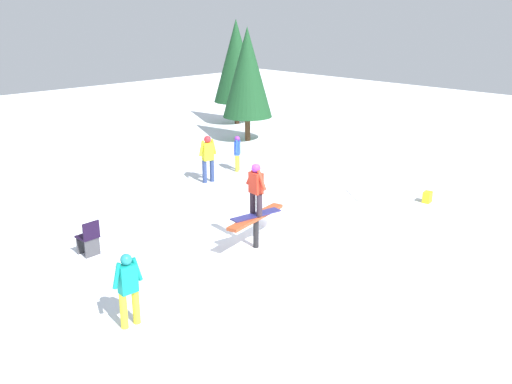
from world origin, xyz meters
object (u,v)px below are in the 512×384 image
backpack_on_snow (427,197)px  pine_tree_far (236,61)px  main_rider_on_rail (256,190)px  loose_snowboard_white (355,195)px  rail_feature (256,221)px  bystander_yellow (208,156)px  folding_chair (89,239)px  pine_tree_near (247,73)px  bystander_blue (237,151)px  bystander_teal (128,286)px

backpack_on_snow → pine_tree_far: 14.05m
main_rider_on_rail → loose_snowboard_white: (-5.13, -0.71, -1.48)m
main_rider_on_rail → pine_tree_far: (-10.30, -11.84, 1.63)m
backpack_on_snow → rail_feature: bearing=-21.4°
bystander_yellow → loose_snowboard_white: 5.06m
rail_feature → pine_tree_far: 15.88m
folding_chair → pine_tree_near: (-11.19, -6.19, 2.57)m
main_rider_on_rail → pine_tree_near: 11.91m
loose_snowboard_white → pine_tree_far: (-5.16, -11.13, 3.11)m
bystander_blue → bystander_yellow: bearing=-27.2°
bystander_yellow → backpack_on_snow: (-3.38, 6.31, -0.73)m
pine_tree_near → rail_feature: bearing=47.2°
bystander_blue → pine_tree_near: size_ratio=0.26×
bystander_blue → pine_tree_far: (-5.93, -6.44, 2.40)m
bystander_yellow → loose_snowboard_white: (-2.41, 4.36, -0.89)m
backpack_on_snow → loose_snowboard_white: bearing=-73.3°
rail_feature → main_rider_on_rail: size_ratio=1.51×
folding_chair → backpack_on_snow: bearing=154.8°
bystander_blue → bystander_teal: bearing=-2.0°
bystander_teal → bystander_blue: 10.69m
bystander_blue → rail_feature: bearing=12.6°
bystander_yellow → pine_tree_near: 6.74m
pine_tree_far → backpack_on_snow: bearing=72.3°
rail_feature → backpack_on_snow: bearing=156.4°
folding_chair → loose_snowboard_white: bearing=164.7°
folding_chair → bystander_blue: bearing=-162.2°
bystander_teal → loose_snowboard_white: size_ratio=1.11×
main_rider_on_rail → bystander_teal: bearing=20.1°
main_rider_on_rail → pine_tree_near: (-8.02, -8.68, 1.49)m
bystander_yellow → bystander_teal: size_ratio=1.10×
bystander_teal → backpack_on_snow: 10.37m
backpack_on_snow → main_rider_on_rail: bearing=-21.4°
folding_chair → backpack_on_snow: (-9.28, 3.73, -0.24)m
backpack_on_snow → bystander_blue: bearing=-85.2°
bystander_teal → pine_tree_near: pine_tree_near is taller
bystander_yellow → backpack_on_snow: bearing=130.1°
loose_snowboard_white → pine_tree_near: size_ratio=0.27×
rail_feature → bystander_teal: size_ratio=1.44×
bystander_yellow → pine_tree_near: pine_tree_near is taller
main_rider_on_rail → folding_chair: bearing=-30.7°
bystander_blue → pine_tree_near: bearing=-176.5°
folding_chair → pine_tree_far: 16.62m
main_rider_on_rail → bystander_blue: (-4.37, -5.40, -0.77)m
main_rider_on_rail → rail_feature: bearing=0.0°
main_rider_on_rail → bystander_blue: bearing=-121.6°
bystander_teal → backpack_on_snow: (-10.34, 0.29, -0.65)m
bystander_yellow → backpack_on_snow: bystander_yellow is taller
folding_chair → pine_tree_near: 13.04m
bystander_yellow → main_rider_on_rail: bearing=73.6°
loose_snowboard_white → backpack_on_snow: (-0.98, 1.95, 0.16)m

